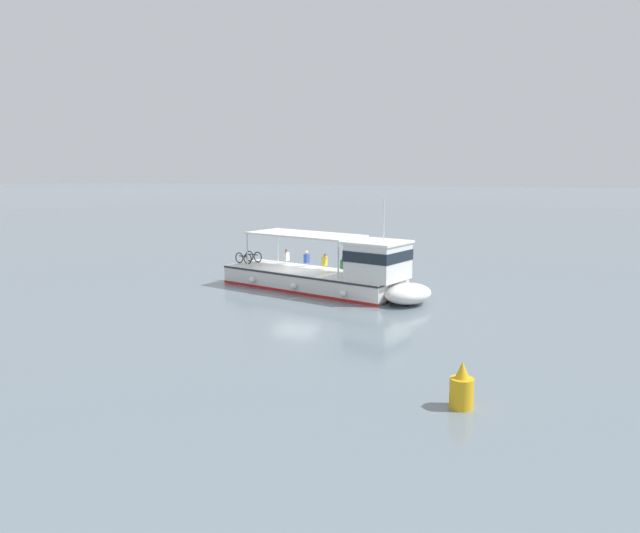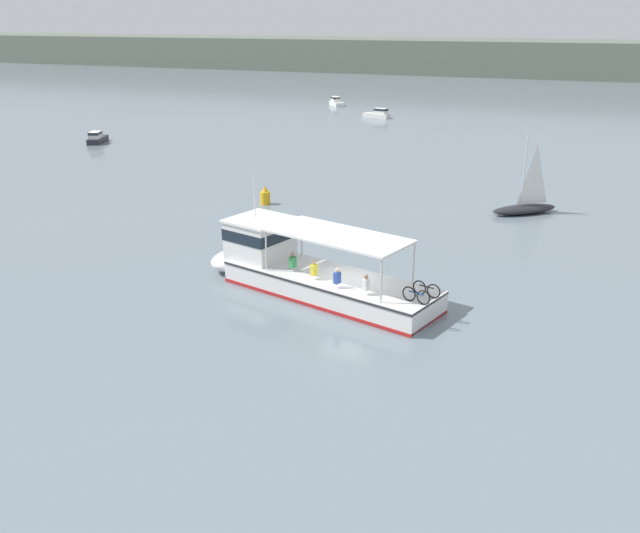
% 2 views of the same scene
% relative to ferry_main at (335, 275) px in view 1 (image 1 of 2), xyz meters
% --- Properties ---
extents(ground_plane, '(400.00, 400.00, 0.00)m').
position_rel_ferry_main_xyz_m(ground_plane, '(2.57, -0.39, -1.02)').
color(ground_plane, slate).
extents(ferry_main, '(13.07, 6.29, 5.32)m').
position_rel_ferry_main_xyz_m(ferry_main, '(0.00, 0.00, 0.00)').
color(ferry_main, white).
rests_on(ferry_main, ground).
extents(channel_buoy, '(0.70, 0.70, 1.40)m').
position_rel_ferry_main_xyz_m(channel_buoy, '(-9.01, 13.83, -0.45)').
color(channel_buoy, gold).
rests_on(channel_buoy, ground).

